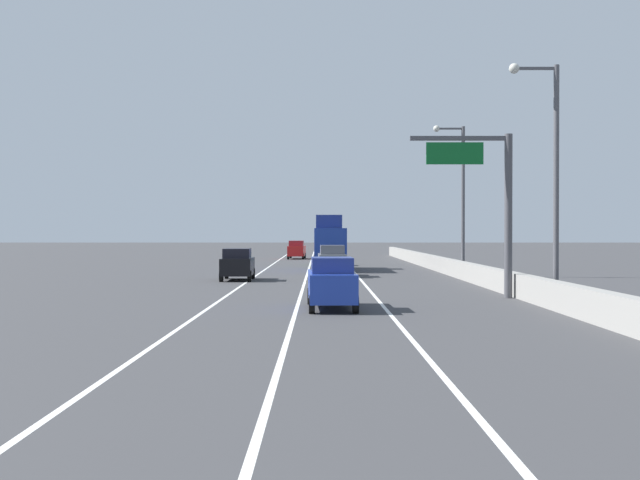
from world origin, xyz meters
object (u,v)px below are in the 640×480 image
object	(u,v)px
car_gray_2	(328,261)
box_truck	(326,245)
car_silver_5	(321,250)
car_green_4	(322,255)
overhead_sign_gantry	(489,195)
car_blue_0	(328,283)
lamp_post_right_third	(456,190)
lamp_post_right_second	(546,166)
car_red_1	(293,250)
car_black_3	(234,264)

from	to	relation	value
car_gray_2	box_truck	bearing A→B (deg)	90.47
car_gray_2	car_silver_5	size ratio (longest dim) A/B	1.14
car_green_4	box_truck	world-z (taller)	box_truck
overhead_sign_gantry	car_green_4	distance (m)	36.68
car_gray_2	box_truck	xyz separation A→B (m)	(-0.08, 9.15, 0.96)
car_green_4	car_silver_5	distance (m)	17.53
overhead_sign_gantry	car_blue_0	bearing A→B (deg)	-145.48
overhead_sign_gantry	lamp_post_right_third	distance (m)	17.38
lamp_post_right_third	box_truck	distance (m)	13.53
lamp_post_right_third	car_green_4	distance (m)	21.05
overhead_sign_gantry	car_green_4	xyz separation A→B (m)	(-7.36, 35.73, -3.79)
lamp_post_right_second	car_silver_5	distance (m)	56.72
overhead_sign_gantry	car_red_1	world-z (taller)	overhead_sign_gantry
lamp_post_right_second	car_green_4	xyz separation A→B (m)	(-9.29, 38.21, -4.91)
car_green_4	box_truck	xyz separation A→B (m)	(0.24, -8.76, 1.08)
car_blue_0	car_gray_2	size ratio (longest dim) A/B	1.00
car_red_1	car_silver_5	size ratio (longest dim) A/B	1.13
lamp_post_right_second	car_blue_0	size ratio (longest dim) A/B	2.14
car_gray_2	car_black_3	size ratio (longest dim) A/B	1.13
car_red_1	car_green_4	xyz separation A→B (m)	(3.12, -17.28, -0.08)
lamp_post_right_second	car_blue_0	distance (m)	10.84
lamp_post_right_third	car_blue_0	size ratio (longest dim) A/B	2.14
lamp_post_right_third	car_black_3	bearing A→B (deg)	-165.29
car_red_1	car_green_4	world-z (taller)	car_red_1
car_gray_2	car_blue_0	bearing A→B (deg)	-90.91
box_truck	car_gray_2	bearing A→B (deg)	-89.53
lamp_post_right_second	lamp_post_right_third	distance (m)	19.77
car_black_3	car_blue_0	bearing A→B (deg)	-73.17
car_gray_2	car_silver_5	xyz separation A→B (m)	(-0.30, 35.45, -0.09)
overhead_sign_gantry	lamp_post_right_second	xyz separation A→B (m)	(1.93, -2.48, 1.12)
lamp_post_right_third	car_gray_2	xyz separation A→B (m)	(-8.56, 0.54, -4.79)
overhead_sign_gantry	car_red_1	xyz separation A→B (m)	(-10.48, 53.01, -3.71)
car_blue_0	lamp_post_right_third	bearing A→B (deg)	68.26
car_silver_5	lamp_post_right_second	bearing A→B (deg)	-80.55
car_blue_0	box_truck	xyz separation A→B (m)	(0.29, 32.07, 1.01)
car_blue_0	car_green_4	bearing A→B (deg)	89.93
lamp_post_right_second	lamp_post_right_third	world-z (taller)	same
car_green_4	lamp_post_right_second	bearing A→B (deg)	-76.34
car_gray_2	car_silver_5	bearing A→B (deg)	90.49
lamp_post_right_third	box_truck	world-z (taller)	lamp_post_right_third
car_red_1	overhead_sign_gantry	bearing A→B (deg)	-78.81
car_black_3	overhead_sign_gantry	bearing A→B (deg)	-45.95
lamp_post_right_third	car_red_1	bearing A→B (deg)	108.56
car_black_3	car_green_4	xyz separation A→B (m)	(5.67, 22.27, -0.05)
car_red_1	car_black_3	distance (m)	39.63
car_blue_0	box_truck	distance (m)	32.09
car_silver_5	box_truck	world-z (taller)	box_truck
lamp_post_right_third	car_black_3	size ratio (longest dim) A/B	2.44
car_black_3	lamp_post_right_second	bearing A→B (deg)	-46.83
lamp_post_right_third	car_gray_2	bearing A→B (deg)	176.40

